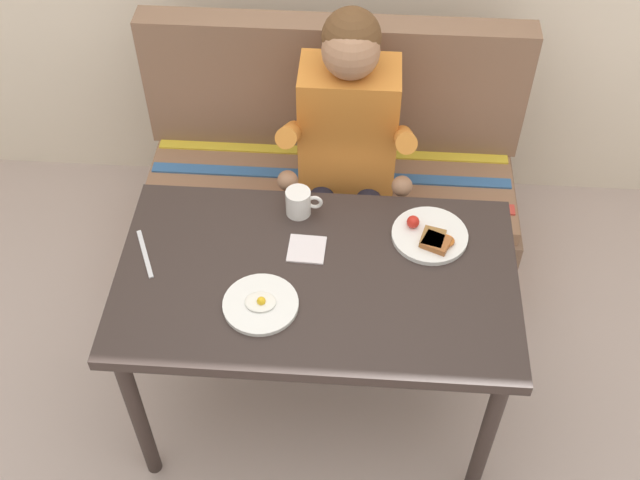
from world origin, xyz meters
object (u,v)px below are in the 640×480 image
plate_eggs (261,304)px  couch (330,192)px  person (347,143)px  knife (145,254)px  coffee_mug (299,202)px  plate_breakfast (430,236)px  napkin (307,249)px  table (317,292)px

plate_eggs → couch: bearing=80.3°
person → knife: (-0.59, -0.54, -0.01)m
plate_eggs → coffee_mug: 0.39m
person → plate_eggs: bearing=-106.8°
plate_breakfast → napkin: plate_breakfast is taller
table → plate_eggs: bearing=-140.2°
person → plate_eggs: (-0.22, -0.72, -0.00)m
plate_eggs → table: bearing=39.8°
couch → coffee_mug: bearing=-98.2°
couch → napkin: size_ratio=12.71×
person → plate_breakfast: bearing=-56.7°
table → couch: 0.83m
plate_eggs → coffee_mug: bearing=78.4°
couch → coffee_mug: couch is taller
plate_eggs → person: bearing=73.2°
couch → napkin: 0.78m
table → napkin: size_ratio=10.59×
coffee_mug → napkin: 0.17m
table → knife: 0.54m
person → coffee_mug: size_ratio=10.27×
plate_breakfast → napkin: size_ratio=2.09×
coffee_mug → table: bearing=-74.0°
plate_eggs → coffee_mug: size_ratio=1.86×
couch → coffee_mug: (-0.07, -0.51, 0.45)m
plate_breakfast → knife: bearing=-171.9°
person → plate_breakfast: person is taller
table → plate_eggs: size_ratio=5.47×
napkin → person: bearing=78.3°
table → coffee_mug: (-0.07, 0.26, 0.13)m
plate_breakfast → plate_eggs: size_ratio=1.08×
couch → plate_eggs: 0.99m
table → knife: (-0.53, 0.05, 0.08)m
couch → table: bearing=-90.0°
person → coffee_mug: (-0.14, -0.33, 0.04)m
couch → person: 0.45m
knife → plate_breakfast: bearing=-15.3°
knife → plate_eggs: bearing=-48.1°
table → plate_breakfast: plate_breakfast is taller
plate_eggs → knife: plate_eggs is taller
couch → plate_eggs: (-0.15, -0.89, 0.41)m
couch → coffee_mug: size_ratio=12.20×
coffee_mug → napkin: coffee_mug is taller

